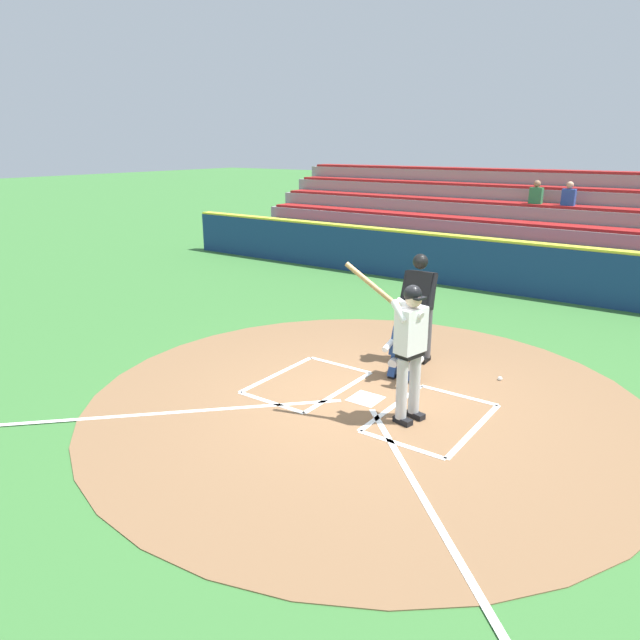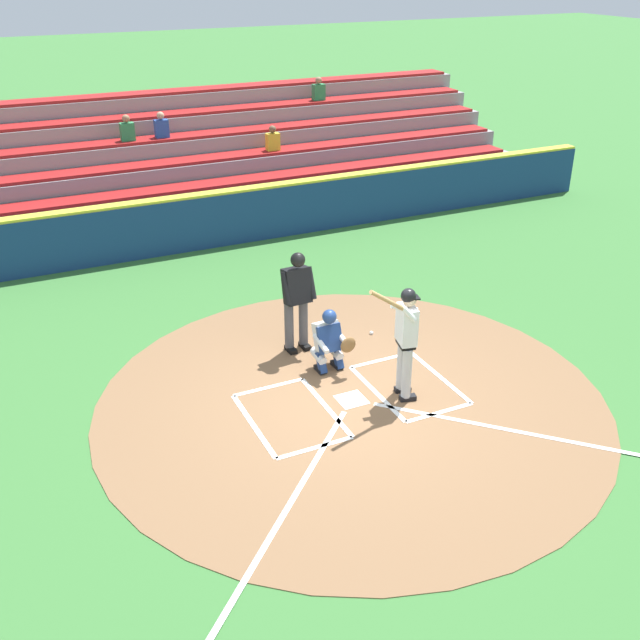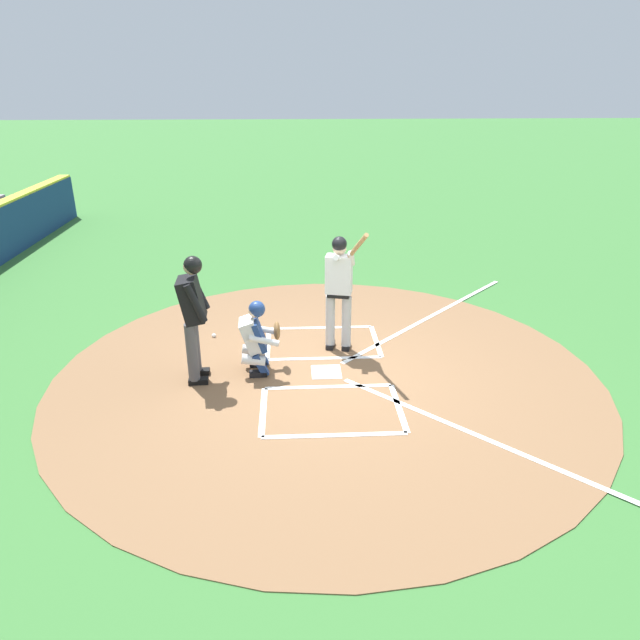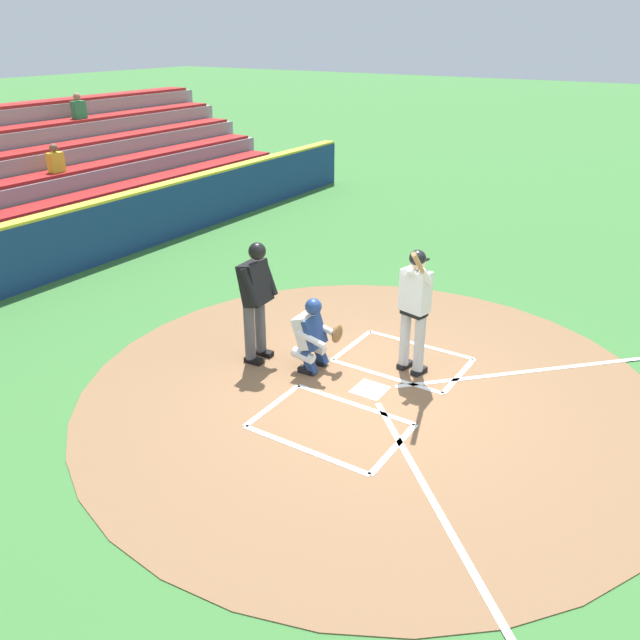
# 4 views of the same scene
# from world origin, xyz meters

# --- Properties ---
(ground_plane) EXTENTS (120.00, 120.00, 0.00)m
(ground_plane) POSITION_xyz_m (0.00, 0.00, 0.00)
(ground_plane) COLOR #387033
(dirt_circle) EXTENTS (8.00, 8.00, 0.01)m
(dirt_circle) POSITION_xyz_m (0.00, 0.00, 0.01)
(dirt_circle) COLOR brown
(dirt_circle) RESTS_ON ground
(home_plate_and_chalk) EXTENTS (7.93, 4.91, 0.01)m
(home_plate_and_chalk) POSITION_xyz_m (0.00, 0.88, 0.01)
(home_plate_and_chalk) COLOR white
(home_plate_and_chalk) RESTS_ON dirt_circle
(batter) EXTENTS (1.04, 0.55, 2.13)m
(batter) POSITION_xyz_m (-0.78, 0.25, 1.10)
(batter) COLOR #BCBCBC
(batter) RESTS_ON ground
(catcher) EXTENTS (0.61, 0.60, 1.13)m
(catcher) POSITION_xyz_m (-0.10, -1.01, 0.59)
(catcher) COLOR black
(catcher) RESTS_ON ground
(plate_umpire) EXTENTS (0.60, 0.43, 1.86)m
(plate_umpire) POSITION_xyz_m (0.11, -1.87, 1.08)
(plate_umpire) COLOR #4C4C51
(plate_umpire) RESTS_ON ground
(baseball) EXTENTS (0.07, 0.07, 0.07)m
(baseball) POSITION_xyz_m (-1.36, -1.83, 0.04)
(baseball) COLOR white
(baseball) RESTS_ON ground
(backstop_wall) EXTENTS (22.00, 0.36, 1.31)m
(backstop_wall) POSITION_xyz_m (0.00, -7.50, 0.65)
(backstop_wall) COLOR navy
(backstop_wall) RESTS_ON ground
(bleacher_stand) EXTENTS (20.00, 5.10, 3.00)m
(bleacher_stand) POSITION_xyz_m (-0.00, -11.33, 1.00)
(bleacher_stand) COLOR gray
(bleacher_stand) RESTS_ON ground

